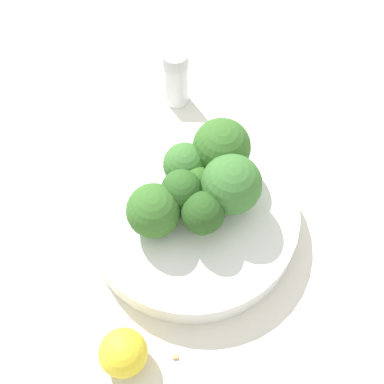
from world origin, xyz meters
name	(u,v)px	position (x,y,z in m)	size (l,w,h in m)	color
ground_plane	(192,223)	(0.00, 0.00, 0.00)	(3.00, 3.00, 0.00)	silver
bowl	(192,216)	(0.00, 0.00, 0.02)	(0.22, 0.22, 0.03)	white
broccoli_floret_0	(181,194)	(0.00, 0.01, 0.07)	(0.04, 0.04, 0.06)	#7A9E5B
broccoli_floret_1	(231,185)	(0.01, -0.04, 0.07)	(0.06, 0.06, 0.07)	#7A9E5B
broccoli_floret_2	(203,214)	(-0.02, -0.01, 0.06)	(0.04, 0.04, 0.05)	#7A9E5B
broccoli_floret_3	(154,211)	(-0.02, 0.03, 0.06)	(0.05, 0.05, 0.06)	#84AD66
broccoli_floret_4	(185,165)	(0.03, 0.01, 0.06)	(0.04, 0.04, 0.05)	#8EB770
broccoli_floret_5	(197,183)	(0.02, 0.00, 0.06)	(0.04, 0.04, 0.05)	#7A9E5B
broccoli_floret_6	(222,148)	(0.05, -0.02, 0.07)	(0.06, 0.06, 0.07)	#7A9E5B
pepper_shaker	(176,77)	(0.17, 0.04, 0.04)	(0.03, 0.03, 0.08)	silver
lemon_wedge	(123,353)	(-0.15, 0.04, 0.02)	(0.05, 0.05, 0.05)	yellow
almond_crumb_0	(175,357)	(-0.14, -0.01, 0.00)	(0.01, 0.00, 0.01)	tan
almond_crumb_1	(192,125)	(0.13, 0.02, 0.00)	(0.01, 0.01, 0.01)	tan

